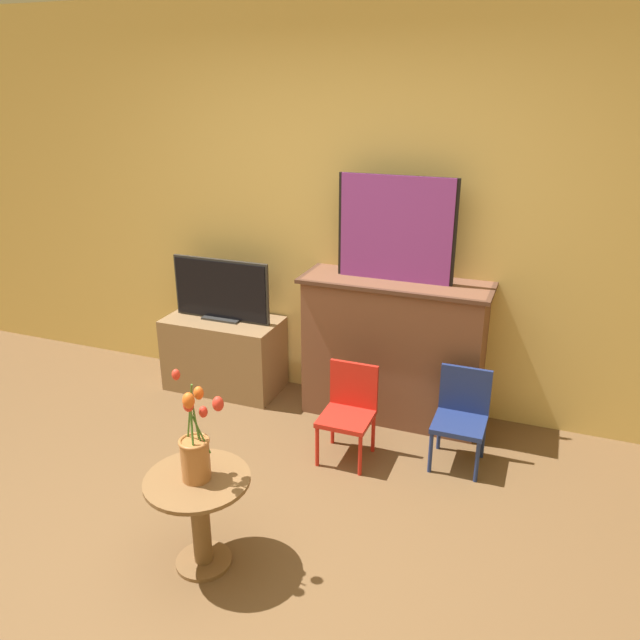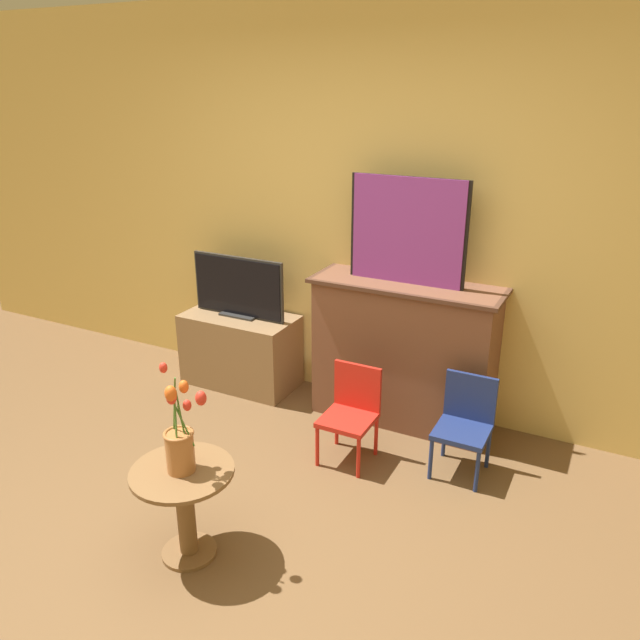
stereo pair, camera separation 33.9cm
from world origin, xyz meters
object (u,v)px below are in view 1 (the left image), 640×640
object	(u,v)px
tv_monitor	(221,291)
chair_red	(349,407)
vase_tulips	(196,448)
painting	(396,229)
chair_blue	(461,413)

from	to	relation	value
tv_monitor	chair_red	xyz separation A→B (m)	(1.16, -0.53, -0.44)
chair_red	vase_tulips	xyz separation A→B (m)	(-0.34, -1.14, 0.32)
painting	tv_monitor	size ratio (longest dim) A/B	1.01
painting	chair_red	bearing A→B (deg)	-99.32
painting	chair_red	xyz separation A→B (m)	(-0.10, -0.58, -0.98)
tv_monitor	chair_red	world-z (taller)	tv_monitor
painting	tv_monitor	xyz separation A→B (m)	(-1.25, -0.05, -0.54)
chair_blue	vase_tulips	xyz separation A→B (m)	(-0.99, -1.32, 0.32)
painting	chair_blue	size ratio (longest dim) A/B	1.29
chair_blue	vase_tulips	world-z (taller)	vase_tulips
chair_blue	tv_monitor	bearing A→B (deg)	168.87
painting	chair_blue	world-z (taller)	painting
tv_monitor	chair_blue	bearing A→B (deg)	-11.13
chair_red	vase_tulips	world-z (taller)	vase_tulips
chair_red	vase_tulips	bearing A→B (deg)	-106.71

